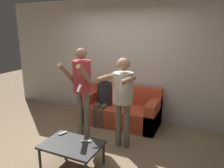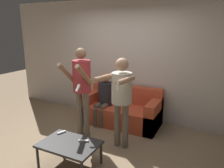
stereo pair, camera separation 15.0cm
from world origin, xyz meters
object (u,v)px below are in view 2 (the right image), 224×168
object	(u,v)px
couch	(122,111)
remote_near	(84,141)
person_standing_left	(82,83)
coffee_table	(69,145)
person_standing_right	(121,93)
person_seated	(104,96)
remote_far	(61,132)

from	to	relation	value
couch	remote_near	distance (m)	1.66
person_standing_left	remote_near	distance (m)	1.12
couch	coffee_table	distance (m)	1.79
person_standing_right	remote_near	xyz separation A→B (m)	(-0.30, -0.72, -0.61)
person_seated	remote_far	world-z (taller)	person_seated
person_standing_right	person_seated	bearing A→B (deg)	134.17
coffee_table	remote_far	xyz separation A→B (m)	(-0.31, 0.20, 0.05)
person_seated	coffee_table	distance (m)	1.68
person_standing_right	coffee_table	bearing A→B (deg)	-118.68
remote_near	remote_far	distance (m)	0.48
remote_far	person_seated	bearing A→B (deg)	89.24
person_standing_left	coffee_table	world-z (taller)	person_standing_left
couch	remote_near	size ratio (longest dim) A/B	10.98
couch	person_seated	world-z (taller)	person_seated
coffee_table	person_standing_left	bearing A→B (deg)	111.34
person_standing_left	remote_near	size ratio (longest dim) A/B	11.29
person_standing_left	remote_far	world-z (taller)	person_standing_left
couch	remote_far	distance (m)	1.63
coffee_table	person_seated	bearing A→B (deg)	100.18
couch	coffee_table	size ratio (longest dim) A/B	1.90
couch	person_seated	size ratio (longest dim) A/B	1.49
couch	person_standing_left	distance (m)	1.28
person_seated	remote_far	distance (m)	1.45
remote_far	person_standing_left	bearing A→B (deg)	92.03
person_standing_right	remote_far	distance (m)	1.19
coffee_table	remote_far	bearing A→B (deg)	147.25
person_standing_right	person_seated	xyz separation A→B (m)	(-0.76, 0.78, -0.40)
person_standing_right	remote_near	world-z (taller)	person_standing_right
person_standing_right	coffee_table	world-z (taller)	person_standing_right
coffee_table	remote_far	distance (m)	0.38
person_standing_left	person_standing_right	world-z (taller)	person_standing_left
person_seated	remote_far	size ratio (longest dim) A/B	7.32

